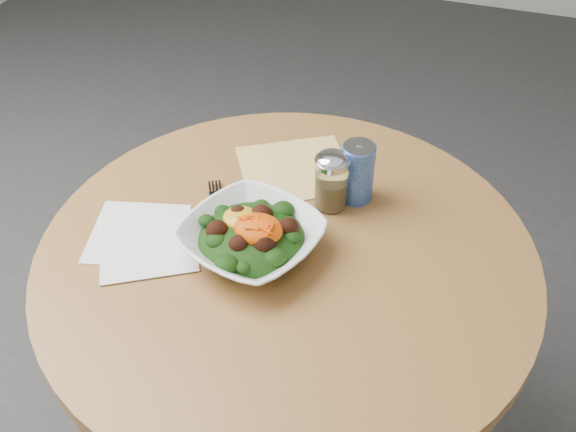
% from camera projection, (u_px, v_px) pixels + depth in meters
% --- Properties ---
extents(table, '(0.90, 0.90, 0.75)m').
position_uv_depth(table, '(287.00, 318.00, 1.29)').
color(table, black).
rests_on(table, ground).
extents(cloth_napkin, '(0.29, 0.29, 0.00)m').
position_uv_depth(cloth_napkin, '(295.00, 169.00, 1.33)').
color(cloth_napkin, '#EBAC0C').
rests_on(cloth_napkin, table).
extents(paper_napkins, '(0.25, 0.24, 0.00)m').
position_uv_depth(paper_napkins, '(143.00, 239.00, 1.17)').
color(paper_napkins, white).
rests_on(paper_napkins, table).
extents(salad_bowl, '(0.30, 0.30, 0.09)m').
position_uv_depth(salad_bowl, '(252.00, 237.00, 1.13)').
color(salad_bowl, white).
rests_on(salad_bowl, table).
extents(fork, '(0.11, 0.19, 0.00)m').
position_uv_depth(fork, '(217.00, 212.00, 1.22)').
color(fork, black).
rests_on(fork, table).
extents(spice_shaker, '(0.07, 0.07, 0.12)m').
position_uv_depth(spice_shaker, '(331.00, 181.00, 1.20)').
color(spice_shaker, silver).
rests_on(spice_shaker, table).
extents(beverage_can, '(0.06, 0.06, 0.12)m').
position_uv_depth(beverage_can, '(357.00, 172.00, 1.22)').
color(beverage_can, navy).
rests_on(beverage_can, table).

